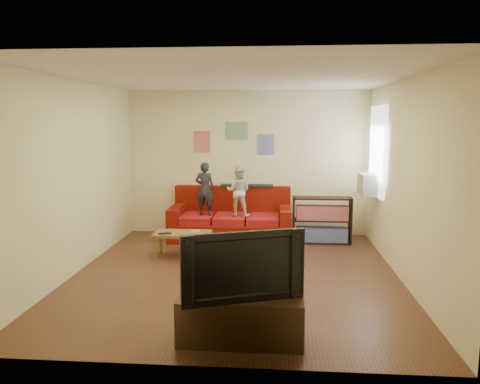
# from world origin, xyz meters

# --- Properties ---
(room_shell) EXTENTS (4.52, 5.02, 2.72)m
(room_shell) POSITION_xyz_m (0.00, 0.00, 1.35)
(room_shell) COLOR brown
(room_shell) RESTS_ON ground
(sofa) EXTENTS (2.17, 1.00, 0.95)m
(sofa) POSITION_xyz_m (-0.26, 2.07, 0.32)
(sofa) COLOR maroon
(sofa) RESTS_ON ground
(child_a) EXTENTS (0.38, 0.28, 0.96)m
(child_a) POSITION_xyz_m (-0.72, 1.90, 0.93)
(child_a) COLOR #22262E
(child_a) RESTS_ON sofa
(child_b) EXTENTS (0.46, 0.38, 0.89)m
(child_b) POSITION_xyz_m (-0.12, 1.90, 0.90)
(child_b) COLOR silver
(child_b) RESTS_ON sofa
(coffee_table) EXTENTS (0.88, 0.49, 0.40)m
(coffee_table) POSITION_xyz_m (-0.91, 0.79, 0.34)
(coffee_table) COLOR olive
(coffee_table) RESTS_ON ground
(remote) EXTENTS (0.21, 0.11, 0.02)m
(remote) POSITION_xyz_m (-1.16, 0.67, 0.41)
(remote) COLOR black
(remote) RESTS_ON coffee_table
(game_controller) EXTENTS (0.14, 0.06, 0.03)m
(game_controller) POSITION_xyz_m (-0.71, 0.84, 0.41)
(game_controller) COLOR white
(game_controller) RESTS_ON coffee_table
(bookshelf) EXTENTS (1.02, 0.31, 0.81)m
(bookshelf) POSITION_xyz_m (1.36, 1.86, 0.36)
(bookshelf) COLOR black
(bookshelf) RESTS_ON ground
(window) EXTENTS (0.04, 1.08, 1.48)m
(window) POSITION_xyz_m (2.22, 1.65, 1.64)
(window) COLOR white
(window) RESTS_ON room_shell
(ac_unit) EXTENTS (0.28, 0.55, 0.35)m
(ac_unit) POSITION_xyz_m (2.10, 1.65, 1.08)
(ac_unit) COLOR #B7B2A3
(ac_unit) RESTS_ON window
(artwork_left) EXTENTS (0.30, 0.01, 0.40)m
(artwork_left) POSITION_xyz_m (-0.85, 2.48, 1.75)
(artwork_left) COLOR #D87266
(artwork_left) RESTS_ON room_shell
(artwork_center) EXTENTS (0.42, 0.01, 0.32)m
(artwork_center) POSITION_xyz_m (-0.20, 2.48, 1.95)
(artwork_center) COLOR #72B27F
(artwork_center) RESTS_ON room_shell
(artwork_right) EXTENTS (0.30, 0.01, 0.38)m
(artwork_right) POSITION_xyz_m (0.35, 2.48, 1.70)
(artwork_right) COLOR #727FCC
(artwork_right) RESTS_ON room_shell
(file_box) EXTENTS (0.37, 0.28, 0.26)m
(file_box) POSITION_xyz_m (0.67, 1.07, 0.13)
(file_box) COLOR white
(file_box) RESTS_ON ground
(tv_stand) EXTENTS (1.21, 0.41, 0.45)m
(tv_stand) POSITION_xyz_m (0.23, -2.03, 0.23)
(tv_stand) COLOR #3C2917
(tv_stand) RESTS_ON ground
(television) EXTENTS (1.16, 0.55, 0.68)m
(television) POSITION_xyz_m (0.23, -2.03, 0.79)
(television) COLOR black
(television) RESTS_ON tv_stand
(tissue) EXTENTS (0.11, 0.11, 0.10)m
(tissue) POSITION_xyz_m (0.79, 0.74, 0.05)
(tissue) COLOR white
(tissue) RESTS_ON ground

